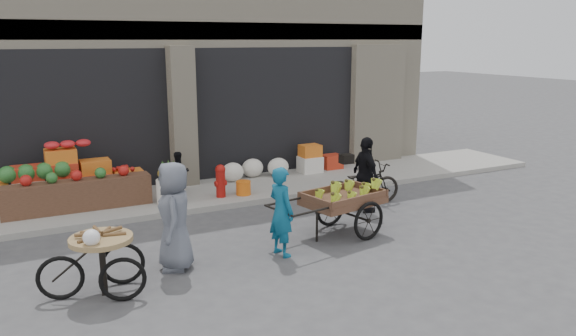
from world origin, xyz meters
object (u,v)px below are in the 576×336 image
vendor_grey (175,216)px  cyclist (366,175)px  vendor_woman (281,212)px  tricycle_cart (102,256)px  pineapple_bin (169,191)px  orange_bucket (243,188)px  fire_hydrant (221,179)px  banana_cart (341,197)px  bicycle (362,184)px  seated_person (180,173)px

vendor_grey → cyclist: vendor_grey is taller
vendor_woman → vendor_grey: 1.69m
tricycle_cart → vendor_grey: bearing=32.1°
pineapple_bin → orange_bucket: pineapple_bin is taller
pineapple_bin → vendor_woman: 3.47m
orange_bucket → fire_hydrant: bearing=174.3°
banana_cart → bicycle: bearing=33.5°
vendor_woman → vendor_grey: size_ratio=0.88×
vendor_woman → bicycle: (2.75, 1.73, -0.28)m
pineapple_bin → orange_bucket: 1.61m
vendor_woman → bicycle: size_ratio=0.85×
banana_cart → vendor_woman: size_ratio=1.69×
pineapple_bin → banana_cart: 3.75m
fire_hydrant → cyclist: (2.37, -1.95, 0.26)m
pineapple_bin → seated_person: 0.75m
banana_cart → vendor_woman: (-1.36, -0.37, 0.02)m
vendor_grey → seated_person: bearing=179.2°
pineapple_bin → banana_cart: (2.28, -2.96, 0.34)m
fire_hydrant → vendor_grey: (-1.85, -3.03, 0.33)m
vendor_woman → cyclist: 2.87m
pineapple_bin → vendor_grey: 3.21m
fire_hydrant → vendor_woman: 3.28m
tricycle_cart → banana_cart: bearing=18.7°
banana_cart → cyclist: 1.53m
banana_cart → tricycle_cart: bearing=176.9°
seated_person → tricycle_cart: (-2.29, -4.13, -0.02)m
orange_bucket → seated_person: 1.42m
orange_bucket → tricycle_cart: bearing=-135.5°
orange_bucket → tricycle_cart: 4.90m
vendor_woman → tricycle_cart: vendor_woman is taller
tricycle_cart → seated_person: bearing=71.9°
orange_bucket → cyclist: cyclist is taller
pineapple_bin → banana_cart: size_ratio=0.21×
seated_person → vendor_grey: size_ratio=0.56×
orange_bucket → vendor_woman: bearing=-101.9°
pineapple_bin → seated_person: (0.40, 0.60, 0.21)m
vendor_grey → vendor_woman: bearing=98.4°
vendor_grey → bicycle: (4.41, 1.49, -0.38)m
banana_cart → tricycle_cart: size_ratio=1.69×
tricycle_cart → orange_bucket: bearing=55.4°
orange_bucket → seated_person: bearing=149.7°
fire_hydrant → seated_person: bearing=137.1°
orange_bucket → vendor_woman: size_ratio=0.22×
orange_bucket → vendor_grey: 3.84m
vendor_woman → seated_person: bearing=-3.8°
cyclist → fire_hydrant: bearing=56.5°
seated_person → vendor_grey: (-1.15, -3.68, 0.24)m
vendor_woman → orange_bucket: bearing=-23.3°
fire_hydrant → orange_bucket: bearing=-5.7°
tricycle_cart → pineapple_bin: bearing=72.7°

